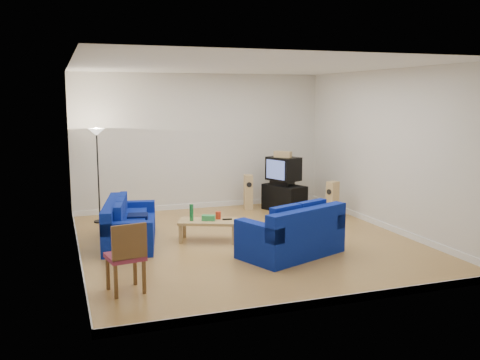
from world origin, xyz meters
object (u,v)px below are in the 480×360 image
object	(u,v)px
coffee_table	(208,223)
tv_stand	(284,198)
television	(283,169)
sofa_loveseat	(293,237)
sofa_three_seat	(127,228)

from	to	relation	value
coffee_table	tv_stand	world-z (taller)	tv_stand
coffee_table	television	distance (m)	3.22
sofa_loveseat	coffee_table	xyz separation A→B (m)	(-1.10, 1.37, 0.01)
coffee_table	sofa_loveseat	bearing A→B (deg)	-51.38
sofa_three_seat	tv_stand	bearing A→B (deg)	124.03
tv_stand	television	size ratio (longest dim) A/B	1.17
coffee_table	television	bearing A→B (deg)	40.28
tv_stand	coffee_table	bearing A→B (deg)	-71.55
sofa_loveseat	tv_stand	xyz separation A→B (m)	(1.32, 3.36, -0.02)
tv_stand	television	distance (m)	0.69
sofa_three_seat	tv_stand	size ratio (longest dim) A/B	2.13
television	sofa_three_seat	bearing A→B (deg)	-89.04
sofa_three_seat	coffee_table	bearing A→B (deg)	87.33
sofa_loveseat	coffee_table	size ratio (longest dim) A/B	1.63
sofa_loveseat	coffee_table	distance (m)	1.76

